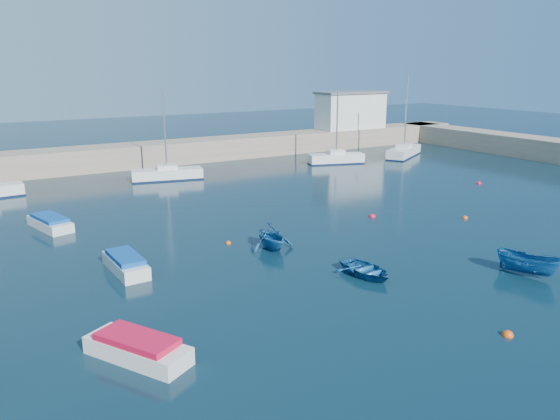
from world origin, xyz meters
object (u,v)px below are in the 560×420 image
sailboat_8 (404,151)px  dinghy_right (527,264)px  motorboat_2 (50,223)px  motorboat_1 (126,264)px  sailboat_7 (336,158)px  dinghy_center (366,270)px  sailboat_6 (167,174)px  dinghy_left (271,236)px  harbor_office (351,111)px  motorboat_0 (138,348)px

sailboat_8 → dinghy_right: size_ratio=2.99×
motorboat_2 → motorboat_1: bearing=-92.6°
sailboat_7 → dinghy_center: bearing=163.3°
sailboat_6 → motorboat_2: 18.22m
sailboat_7 → motorboat_1: (-31.93, -22.66, -0.17)m
motorboat_1 → dinghy_left: 9.23m
harbor_office → dinghy_right: (-23.09, -45.56, -4.42)m
harbor_office → sailboat_7: (-10.43, -10.67, -4.44)m
sailboat_6 → motorboat_2: size_ratio=1.95×
sailboat_8 → dinghy_left: 40.71m
harbor_office → motorboat_2: harbor_office is taller
motorboat_0 → dinghy_left: dinghy_left is taller
sailboat_8 → motorboat_0: sailboat_8 is taller
motorboat_1 → dinghy_left: size_ratio=1.31×
harbor_office → sailboat_7: bearing=-134.4°
harbor_office → sailboat_7: sailboat_7 is taller
sailboat_6 → sailboat_8: 31.65m
motorboat_1 → dinghy_center: bearing=-36.1°
motorboat_2 → dinghy_right: size_ratio=1.37×
sailboat_7 → dinghy_right: bearing=177.5°
dinghy_left → sailboat_7: bearing=47.8°
sailboat_6 → motorboat_1: 26.29m
motorboat_1 → sailboat_8: bearing=25.4°
sailboat_8 → harbor_office: bearing=-28.7°
sailboat_7 → dinghy_left: bearing=153.4°
motorboat_2 → dinghy_center: size_ratio=1.37×
motorboat_1 → dinghy_right: dinghy_right is taller
dinghy_right → sailboat_8: bearing=40.0°
dinghy_left → dinghy_right: size_ratio=0.94×
sailboat_8 → motorboat_1: bearing=87.5°
motorboat_2 → dinghy_center: bearing=-68.3°
dinghy_center → harbor_office: bearing=49.7°
harbor_office → sailboat_8: (0.29, -10.99, -4.44)m
sailboat_6 → sailboat_7: size_ratio=1.07×
sailboat_8 → motorboat_0: bearing=95.5°
dinghy_center → dinghy_right: bearing=-33.4°
harbor_office → motorboat_0: harbor_office is taller
sailboat_8 → motorboat_0: (-44.97, -32.23, -0.19)m
motorboat_2 → sailboat_7: bearing=4.2°
motorboat_2 → dinghy_right: (21.58, -23.68, 0.24)m
motorboat_1 → motorboat_0: bearing=-105.4°
sailboat_6 → motorboat_0: size_ratio=1.99×
sailboat_6 → dinghy_right: size_ratio=2.68×
sailboat_6 → motorboat_0: 36.29m
sailboat_6 → motorboat_2: sailboat_6 is taller
harbor_office → motorboat_1: size_ratio=2.33×
sailboat_6 → sailboat_7: bearing=-80.6°
sailboat_8 → dinghy_center: 43.33m
sailboat_6 → dinghy_right: (8.24, -36.09, 0.05)m
harbor_office → motorboat_0: size_ratio=2.11×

